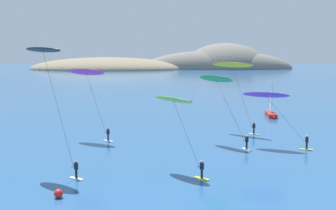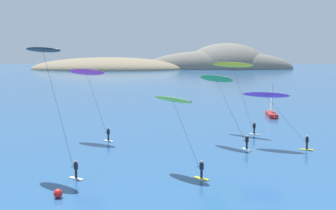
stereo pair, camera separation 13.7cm
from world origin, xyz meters
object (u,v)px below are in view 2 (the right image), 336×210
at_px(kitesurfer_purple, 269,98).
at_px(sailboat_near, 272,113).
at_px(kitesurfer_green, 218,84).
at_px(marker_buoy, 58,193).
at_px(kitesurfer_black, 46,60).
at_px(kitesurfer_yellow, 234,70).
at_px(kitesurfer_magenta, 88,77).
at_px(kitesurfer_lime, 175,105).

bearing_deg(kitesurfer_purple, sailboat_near, 76.52).
relative_size(kitesurfer_green, marker_buoy, 11.98).
distance_m(kitesurfer_black, marker_buoy, 12.48).
distance_m(kitesurfer_green, kitesurfer_yellow, 7.98).
relative_size(kitesurfer_yellow, marker_buoy, 13.87).
bearing_deg(kitesurfer_magenta, kitesurfer_purple, -9.26).
bearing_deg(kitesurfer_yellow, sailboat_near, 57.73).
relative_size(kitesurfer_black, kitesurfer_yellow, 1.20).
bearing_deg(sailboat_near, marker_buoy, -122.20).
bearing_deg(kitesurfer_black, kitesurfer_magenta, 87.57).
relative_size(sailboat_near, marker_buoy, 8.46).
relative_size(kitesurfer_lime, kitesurfer_magenta, 0.79).
xyz_separation_m(kitesurfer_green, kitesurfer_magenta, (-16.15, 2.10, 0.69)).
xyz_separation_m(kitesurfer_black, kitesurfer_lime, (11.74, 0.56, -4.17)).
bearing_deg(kitesurfer_black, kitesurfer_yellow, 45.45).
xyz_separation_m(sailboat_near, kitesurfer_magenta, (-27.12, -18.23, 7.34)).
relative_size(sailboat_near, kitesurfer_lime, 0.83).
xyz_separation_m(kitesurfer_yellow, marker_buoy, (-16.78, -26.70, -8.24)).
distance_m(kitesurfer_black, kitesurfer_magenta, 14.81).
bearing_deg(sailboat_near, kitesurfer_magenta, -146.09).
relative_size(kitesurfer_black, kitesurfer_magenta, 1.29).
height_order(sailboat_near, kitesurfer_magenta, kitesurfer_magenta).
xyz_separation_m(sailboat_near, kitesurfer_black, (-27.74, -32.82, 9.78)).
bearing_deg(kitesurfer_black, marker_buoy, -67.96).
bearing_deg(marker_buoy, kitesurfer_purple, 42.13).
xyz_separation_m(kitesurfer_purple, kitesurfer_lime, (-10.77, -10.46, 0.53)).
height_order(kitesurfer_purple, kitesurfer_green, kitesurfer_green).
relative_size(kitesurfer_magenta, kitesurfer_yellow, 0.93).
xyz_separation_m(kitesurfer_lime, kitesurfer_magenta, (-11.12, 14.03, 1.74)).
bearing_deg(kitesurfer_lime, kitesurfer_green, 67.17).
height_order(kitesurfer_lime, marker_buoy, kitesurfer_lime).
relative_size(kitesurfer_black, kitesurfer_lime, 1.63).
xyz_separation_m(kitesurfer_black, kitesurfer_purple, (22.51, 11.02, -4.71)).
bearing_deg(kitesurfer_magenta, kitesurfer_black, -92.43).
bearing_deg(kitesurfer_black, kitesurfer_green, 36.70).
height_order(kitesurfer_purple, kitesurfer_lime, kitesurfer_lime).
bearing_deg(kitesurfer_magenta, kitesurfer_green, -7.40).
bearing_deg(marker_buoy, kitesurfer_magenta, 95.72).
bearing_deg(marker_buoy, sailboat_near, 57.80).
bearing_deg(kitesurfer_green, kitesurfer_lime, -112.83).
distance_m(sailboat_near, marker_buoy, 46.86).
relative_size(kitesurfer_purple, kitesurfer_yellow, 0.83).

